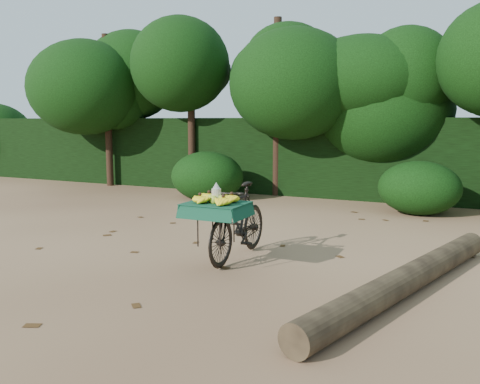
% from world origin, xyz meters
% --- Properties ---
extents(ground, '(80.00, 80.00, 0.00)m').
position_xyz_m(ground, '(0.00, 0.00, 0.00)').
color(ground, tan).
rests_on(ground, ground).
extents(vendor_bicycle, '(0.70, 1.69, 0.97)m').
position_xyz_m(vendor_bicycle, '(-0.21, 0.11, 0.49)').
color(vendor_bicycle, black).
rests_on(vendor_bicycle, ground).
extents(fallen_log, '(1.37, 3.91, 0.29)m').
position_xyz_m(fallen_log, '(1.92, -0.30, 0.14)').
color(fallen_log, brown).
rests_on(fallen_log, ground).
extents(hedge_backdrop, '(26.00, 1.80, 1.80)m').
position_xyz_m(hedge_backdrop, '(0.00, 6.30, 0.90)').
color(hedge_backdrop, black).
rests_on(hedge_backdrop, ground).
extents(tree_row, '(14.50, 2.00, 4.00)m').
position_xyz_m(tree_row, '(-0.65, 5.50, 2.00)').
color(tree_row, black).
rests_on(tree_row, ground).
extents(bush_clumps, '(8.80, 1.70, 0.90)m').
position_xyz_m(bush_clumps, '(0.50, 4.30, 0.45)').
color(bush_clumps, black).
rests_on(bush_clumps, ground).
extents(leaf_litter, '(7.00, 7.30, 0.01)m').
position_xyz_m(leaf_litter, '(0.00, 0.65, 0.01)').
color(leaf_litter, '#462B12').
rests_on(leaf_litter, ground).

